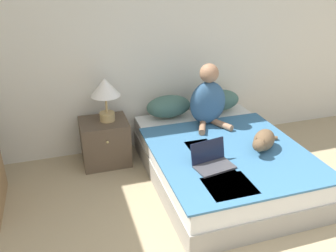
# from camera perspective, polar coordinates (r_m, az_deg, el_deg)

# --- Properties ---
(wall_back) EXTENTS (5.48, 0.05, 2.55)m
(wall_back) POSITION_cam_1_polar(r_m,az_deg,el_deg) (4.20, 0.30, 13.44)
(wall_back) COLOR beige
(wall_back) RESTS_ON ground_plane
(bed) EXTENTS (1.46, 1.93, 0.44)m
(bed) POSITION_cam_1_polar(r_m,az_deg,el_deg) (3.77, 8.46, -5.69)
(bed) COLOR #9E998E
(bed) RESTS_ON ground_plane
(pillow_near) EXTENTS (0.53, 0.29, 0.26)m
(pillow_near) POSITION_cam_1_polar(r_m,az_deg,el_deg) (4.17, 0.10, 3.16)
(pillow_near) COLOR #42665B
(pillow_near) RESTS_ON bed
(pillow_far) EXTENTS (0.53, 0.29, 0.26)m
(pillow_far) POSITION_cam_1_polar(r_m,az_deg,el_deg) (4.39, 8.09, 4.08)
(pillow_far) COLOR #42665B
(pillow_far) RESTS_ON bed
(person_sitting) EXTENTS (0.41, 0.40, 0.69)m
(person_sitting) POSITION_cam_1_polar(r_m,az_deg,el_deg) (3.95, 6.45, 4.24)
(person_sitting) COLOR #33567A
(person_sitting) RESTS_ON bed
(cat_tabby) EXTENTS (0.44, 0.38, 0.20)m
(cat_tabby) POSITION_cam_1_polar(r_m,az_deg,el_deg) (3.57, 15.06, -2.27)
(cat_tabby) COLOR brown
(cat_tabby) RESTS_ON bed
(laptop_open) EXTENTS (0.39, 0.30, 0.22)m
(laptop_open) POSITION_cam_1_polar(r_m,az_deg,el_deg) (3.24, 7.10, -5.65)
(laptop_open) COLOR #424247
(laptop_open) RESTS_ON bed
(nightstand) EXTENTS (0.52, 0.47, 0.51)m
(nightstand) POSITION_cam_1_polar(r_m,az_deg,el_deg) (4.10, -10.07, -2.49)
(nightstand) COLOR brown
(nightstand) RESTS_ON ground_plane
(table_lamp) EXTENTS (0.32, 0.32, 0.49)m
(table_lamp) POSITION_cam_1_polar(r_m,az_deg,el_deg) (3.86, -10.04, 5.62)
(table_lamp) COLOR tan
(table_lamp) RESTS_ON nightstand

